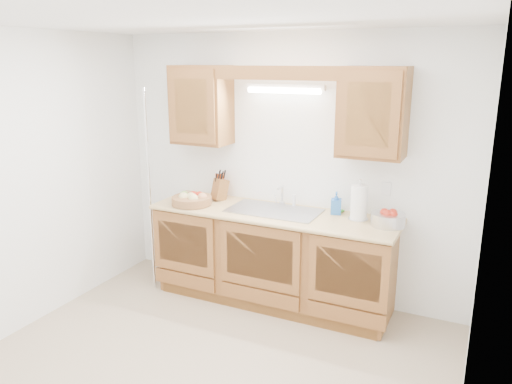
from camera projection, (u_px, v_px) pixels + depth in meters
The scene contains 17 objects.
room at pixel (205, 209), 3.45m from camera, with size 3.52×3.50×2.50m.
base_cabinets at pixel (273, 258), 4.71m from camera, with size 2.20×0.60×0.86m, color brown.
countertop at pixel (273, 214), 4.58m from camera, with size 2.30×0.63×0.04m, color tan.
upper_cabinet_left at pixel (202, 105), 4.82m from camera, with size 0.55×0.33×0.75m, color brown.
upper_cabinet_right at pixel (373, 113), 4.12m from camera, with size 0.55×0.33×0.75m, color brown.
valance at pixel (275, 73), 4.26m from camera, with size 2.20×0.05×0.12m, color brown.
fluorescent_fixture at pixel (284, 89), 4.50m from camera, with size 0.76×0.08×0.08m.
sink at pixel (274, 218), 4.61m from camera, with size 0.84×0.46×0.36m.
wire_shelf_pole at pixel (150, 193), 4.83m from camera, with size 0.03×0.03×2.00m, color silver.
outlet_plate at pixel (386, 189), 4.38m from camera, with size 0.08×0.01×0.12m, color white.
fruit_basket at pixel (192, 199), 4.78m from camera, with size 0.43×0.43×0.12m.
knife_block at pixel (220, 189), 4.94m from camera, with size 0.16×0.20×0.31m.
orange_canister at pixel (220, 184), 5.03m from camera, with size 0.09×0.09×0.26m.
soap_bottle at pixel (336, 203), 4.48m from camera, with size 0.09×0.09×0.20m, color #2462B6.
sponge at pixel (338, 211), 4.57m from camera, with size 0.11×0.08×0.02m.
paper_towel at pixel (359, 203), 4.31m from camera, with size 0.18×0.18×0.36m.
apple_bowl at pixel (388, 218), 4.17m from camera, with size 0.35×0.35×0.15m.
Camera 1 is at (1.75, -2.83, 2.25)m, focal length 35.00 mm.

